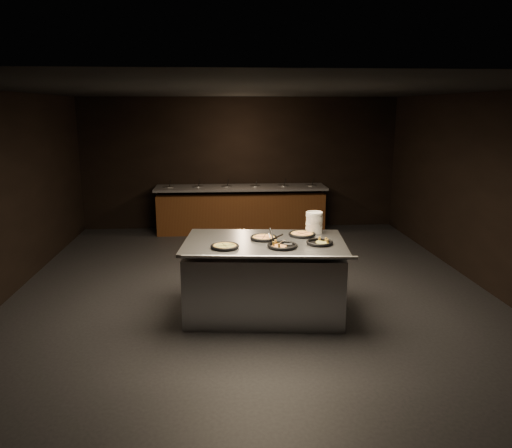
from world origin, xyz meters
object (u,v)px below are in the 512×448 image
(serving_counter, at_px, (264,279))
(pan_veggie_whole, at_px, (225,246))
(plate_stack, at_px, (314,223))
(pan_cheese_whole, at_px, (264,238))

(serving_counter, distance_m, pan_veggie_whole, 0.79)
(pan_veggie_whole, bearing_deg, serving_counter, 28.66)
(serving_counter, xyz_separation_m, pan_veggie_whole, (-0.51, -0.28, 0.54))
(plate_stack, height_order, pan_veggie_whole, plate_stack)
(pan_cheese_whole, bearing_deg, pan_veggie_whole, -143.36)
(plate_stack, xyz_separation_m, pan_cheese_whole, (-0.72, -0.29, -0.12))
(pan_cheese_whole, bearing_deg, plate_stack, 21.99)
(serving_counter, height_order, plate_stack, plate_stack)
(serving_counter, height_order, pan_cheese_whole, pan_cheese_whole)
(plate_stack, distance_m, pan_veggie_whole, 1.41)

